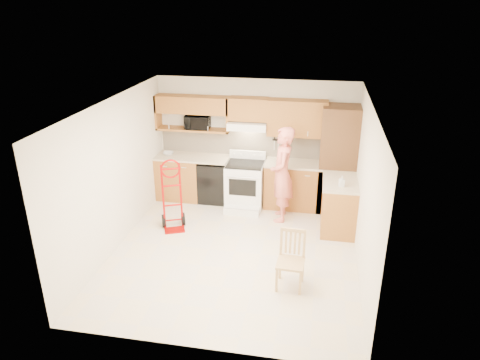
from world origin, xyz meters
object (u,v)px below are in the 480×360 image
(hand_truck, at_px, (172,198))
(range, at_px, (245,182))
(microwave, at_px, (198,122))
(dining_chair, at_px, (291,261))
(person, at_px, (282,175))

(hand_truck, bearing_deg, range, 22.45)
(microwave, relative_size, dining_chair, 0.57)
(hand_truck, xyz_separation_m, dining_chair, (2.23, -1.40, -0.17))
(hand_truck, bearing_deg, person, -0.90)
(range, bearing_deg, person, -25.89)
(microwave, xyz_separation_m, hand_truck, (-0.10, -1.48, -1.02))
(hand_truck, bearing_deg, microwave, 63.70)
(person, distance_m, dining_chair, 2.22)
(hand_truck, height_order, dining_chair, hand_truck)
(person, bearing_deg, microwave, -117.54)
(dining_chair, bearing_deg, person, 101.88)
(range, distance_m, hand_truck, 1.59)
(microwave, distance_m, dining_chair, 3.78)
(hand_truck, relative_size, dining_chair, 1.39)
(dining_chair, bearing_deg, hand_truck, 150.84)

